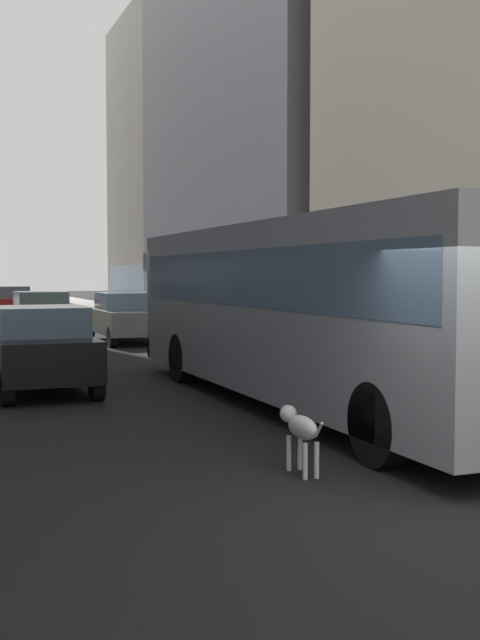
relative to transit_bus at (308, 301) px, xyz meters
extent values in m
plane|color=black|center=(-1.20, 29.33, -1.78)|extent=(120.00, 120.00, 0.00)
cube|color=#9E9991|center=(4.50, 29.33, -1.70)|extent=(2.40, 110.00, 0.15)
cube|color=slate|center=(4.94, 20.82, -0.18)|extent=(0.08, 16.71, 2.40)
cube|color=gray|center=(10.70, 39.31, 8.17)|extent=(8.21, 16.26, 19.90)
cube|color=slate|center=(6.62, 39.31, -0.18)|extent=(0.08, 14.63, 2.40)
cube|color=#999EA3|center=(0.00, -0.01, -0.10)|extent=(2.55, 11.50, 2.75)
cube|color=slate|center=(0.00, -0.01, 0.39)|extent=(2.57, 11.04, 0.90)
cube|color=black|center=(0.00, 5.69, -1.23)|extent=(2.55, 0.16, 0.44)
cylinder|color=black|center=(-1.12, 3.54, -1.28)|extent=(0.30, 1.00, 1.00)
cylinder|color=black|center=(1.13, 3.54, -1.28)|extent=(0.30, 1.00, 1.00)
cylinder|color=black|center=(-1.12, -4.16, -1.28)|extent=(0.30, 1.00, 1.00)
cube|color=silver|center=(-1.45, 5.14, 0.72)|extent=(0.08, 0.24, 0.40)
cube|color=black|center=(-4.00, 3.45, -1.08)|extent=(1.73, 4.15, 0.75)
cube|color=slate|center=(-4.00, 3.24, -0.43)|extent=(1.60, 1.87, 0.55)
cylinder|color=black|center=(-3.24, 5.11, -1.46)|extent=(0.22, 0.64, 0.64)
cylinder|color=black|center=(-4.76, 1.79, -1.46)|extent=(0.22, 0.64, 0.64)
cylinder|color=black|center=(-3.24, 1.79, -1.46)|extent=(0.22, 0.64, 0.64)
cube|color=slate|center=(0.00, 13.32, -1.08)|extent=(1.93, 4.37, 0.75)
cube|color=slate|center=(0.00, 13.10, -0.43)|extent=(1.78, 1.97, 0.55)
cylinder|color=black|center=(-0.86, 15.08, -1.46)|extent=(0.22, 0.64, 0.64)
cylinder|color=black|center=(0.86, 15.08, -1.46)|extent=(0.22, 0.64, 0.64)
cylinder|color=black|center=(-0.86, 11.55, -1.46)|extent=(0.22, 0.64, 0.64)
cylinder|color=black|center=(0.86, 11.55, -1.46)|extent=(0.22, 0.64, 0.64)
cube|color=red|center=(-2.40, 27.85, -1.08)|extent=(1.91, 4.38, 0.75)
cube|color=slate|center=(-2.40, 27.63, -0.43)|extent=(1.76, 1.97, 0.55)
cylinder|color=black|center=(-1.55, 29.62, -1.46)|extent=(0.22, 0.64, 0.64)
cylinder|color=black|center=(-1.55, 26.08, -1.46)|extent=(0.22, 0.64, 0.64)
cube|color=yellow|center=(-2.40, 16.12, -1.08)|extent=(1.77, 4.69, 0.75)
cube|color=slate|center=(-2.40, 15.89, -0.43)|extent=(1.63, 2.11, 0.55)
cylinder|color=black|center=(-3.18, 18.05, -1.46)|extent=(0.22, 0.64, 0.64)
cylinder|color=black|center=(-1.62, 18.05, -1.46)|extent=(0.22, 0.64, 0.64)
cylinder|color=black|center=(-3.18, 14.19, -1.46)|extent=(0.22, 0.64, 0.64)
cylinder|color=black|center=(-1.62, 14.19, -1.46)|extent=(0.22, 0.64, 0.64)
ellipsoid|color=white|center=(-2.10, -4.13, -1.25)|extent=(0.22, 0.60, 0.26)
sphere|color=white|center=(-2.10, -3.75, -1.16)|extent=(0.20, 0.20, 0.20)
sphere|color=black|center=(-2.16, -3.73, -1.14)|extent=(0.07, 0.07, 0.07)
sphere|color=black|center=(-2.04, -3.73, -1.14)|extent=(0.07, 0.07, 0.07)
cylinder|color=white|center=(-2.10, -4.53, -1.20)|extent=(0.03, 0.16, 0.19)
cylinder|color=white|center=(-2.17, -3.92, -1.58)|extent=(0.06, 0.06, 0.40)
cylinder|color=white|center=(-2.03, -3.92, -1.58)|extent=(0.06, 0.06, 0.40)
cylinder|color=white|center=(-2.17, -4.34, -1.58)|extent=(0.06, 0.06, 0.40)
cylinder|color=white|center=(-2.03, -4.34, -1.58)|extent=(0.06, 0.06, 0.40)
sphere|color=black|center=(-2.05, -4.03, -1.21)|extent=(0.04, 0.04, 0.04)
sphere|color=black|center=(-2.16, -4.21, -1.23)|extent=(0.04, 0.04, 0.04)
sphere|color=black|center=(-2.08, -4.31, -1.19)|extent=(0.04, 0.04, 0.04)
camera|label=1|loc=(-5.93, -11.98, 0.47)|focal=44.39mm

